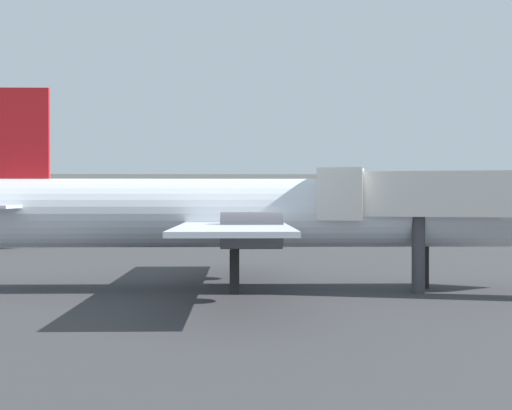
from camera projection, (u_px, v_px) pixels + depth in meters
name	position (u px, v px, depth m)	size (l,w,h in m)	color
airplane_at_gate	(256.00, 213.00, 36.88)	(37.04, 24.05, 11.14)	silver
airplane_far_right	(295.00, 214.00, 88.07)	(26.79, 20.11, 7.71)	white
terminal_building	(240.00, 198.00, 149.46)	(85.44, 19.40, 10.16)	beige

